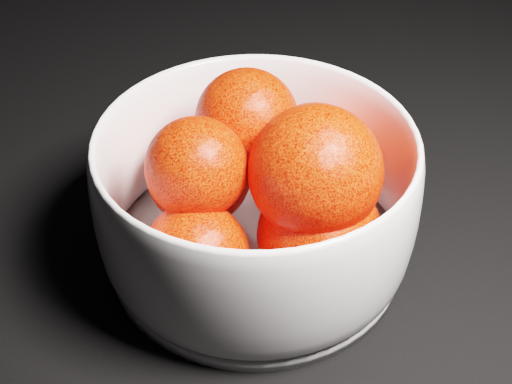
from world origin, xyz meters
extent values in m
cube|color=black|center=(0.00, 0.00, 0.00)|extent=(3.00, 3.00, 0.00)
cylinder|color=silver|center=(-0.09, 0.07, 0.01)|extent=(0.22, 0.22, 0.01)
sphere|color=#FF2209|center=(-0.04, 0.12, 0.05)|extent=(0.09, 0.09, 0.09)
sphere|color=#FF2209|center=(-0.13, 0.11, 0.05)|extent=(0.08, 0.08, 0.08)
sphere|color=#FF2209|center=(-0.14, 0.03, 0.05)|extent=(0.07, 0.07, 0.07)
sphere|color=#FF2209|center=(-0.06, 0.03, 0.05)|extent=(0.09, 0.09, 0.09)
sphere|color=#FF2209|center=(-0.09, 0.11, 0.10)|extent=(0.08, 0.08, 0.08)
sphere|color=#FF2209|center=(-0.14, 0.06, 0.10)|extent=(0.07, 0.07, 0.07)
sphere|color=#FF2209|center=(-0.06, 0.04, 0.10)|extent=(0.09, 0.09, 0.09)
camera|label=1|loc=(-0.17, -0.31, 0.40)|focal=50.00mm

